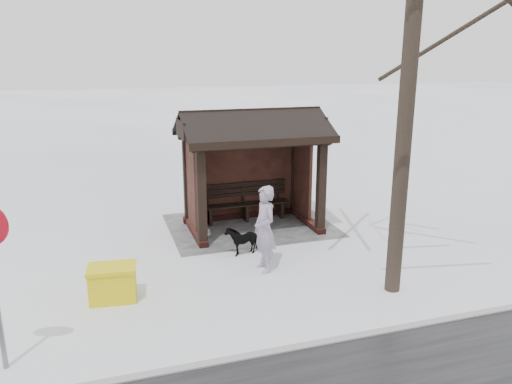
% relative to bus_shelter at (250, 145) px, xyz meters
% --- Properties ---
extents(ground, '(120.00, 120.00, 0.00)m').
position_rel_bus_shelter_xyz_m(ground, '(0.00, 0.16, -2.17)').
color(ground, white).
rests_on(ground, ground).
extents(kerb, '(120.00, 0.15, 0.06)m').
position_rel_bus_shelter_xyz_m(kerb, '(0.00, 5.66, -2.16)').
color(kerb, gray).
rests_on(kerb, ground).
extents(trampled_patch, '(4.20, 3.20, 0.02)m').
position_rel_bus_shelter_xyz_m(trampled_patch, '(0.00, -0.04, -2.16)').
color(trampled_patch, gray).
rests_on(trampled_patch, ground).
extents(bus_shelter, '(3.60, 2.40, 3.09)m').
position_rel_bus_shelter_xyz_m(bus_shelter, '(0.00, 0.00, 0.00)').
color(bus_shelter, '#371514').
rests_on(bus_shelter, ground).
extents(pedestrian, '(0.50, 0.70, 1.81)m').
position_rel_bus_shelter_xyz_m(pedestrian, '(0.54, 2.75, -1.26)').
color(pedestrian, '#92879E').
rests_on(pedestrian, ground).
extents(dog, '(0.84, 0.53, 0.65)m').
position_rel_bus_shelter_xyz_m(dog, '(0.71, 1.72, -1.84)').
color(dog, black).
rests_on(dog, ground).
extents(grit_bin, '(0.92, 0.68, 0.66)m').
position_rel_bus_shelter_xyz_m(grit_bin, '(3.61, 3.16, -1.83)').
color(grit_bin, '#D4C20C').
rests_on(grit_bin, ground).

